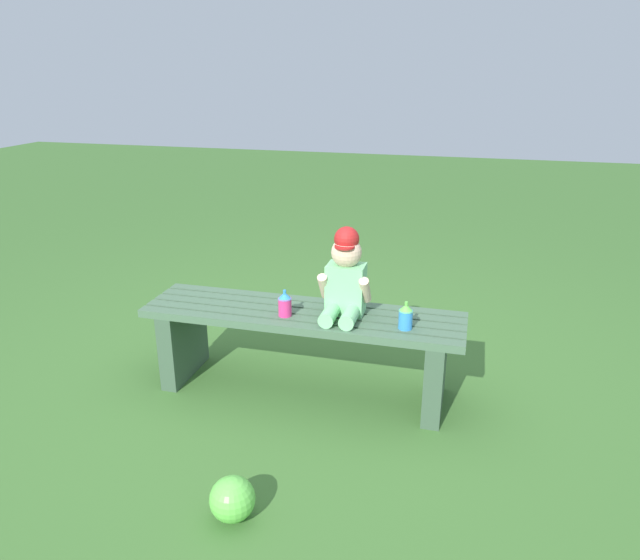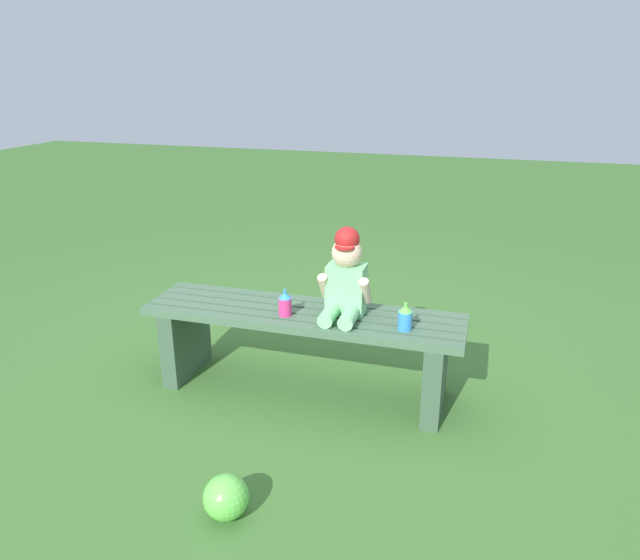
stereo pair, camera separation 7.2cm
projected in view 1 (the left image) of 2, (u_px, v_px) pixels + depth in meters
ground_plane at (303, 389)px, 2.85m from camera, size 16.00×16.00×0.00m
park_bench at (303, 338)px, 2.76m from camera, size 1.48×0.37×0.41m
child_figure at (345, 277)px, 2.62m from camera, size 0.23×0.27×0.40m
sippy_cup_left at (285, 304)px, 2.64m from camera, size 0.06×0.06×0.12m
sippy_cup_right at (406, 316)px, 2.51m from camera, size 0.06×0.06×0.12m
toy_ball at (232, 499)px, 2.02m from camera, size 0.16×0.16×0.16m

